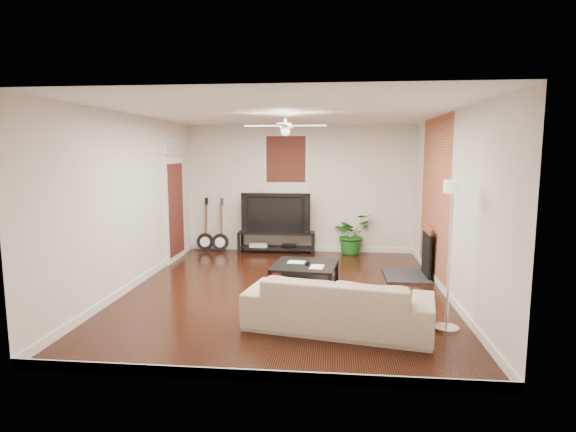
# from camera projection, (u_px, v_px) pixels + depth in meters

# --- Properties ---
(room) EXTENTS (5.01, 6.01, 2.81)m
(room) POSITION_uv_depth(u_px,v_px,m) (285.00, 204.00, 7.21)
(room) COLOR black
(room) RESTS_ON ground
(brick_accent) EXTENTS (0.02, 2.20, 2.80)m
(brick_accent) POSITION_uv_depth(u_px,v_px,m) (434.00, 199.00, 7.96)
(brick_accent) COLOR #B15239
(brick_accent) RESTS_ON floor
(fireplace) EXTENTS (0.80, 1.10, 0.92)m
(fireplace) POSITION_uv_depth(u_px,v_px,m) (415.00, 252.00, 8.11)
(fireplace) COLOR black
(fireplace) RESTS_ON floor
(window_back) EXTENTS (1.00, 0.06, 1.30)m
(window_back) POSITION_uv_depth(u_px,v_px,m) (286.00, 164.00, 10.09)
(window_back) COLOR #3E1B10
(window_back) RESTS_ON wall_back
(door_left) EXTENTS (0.08, 1.00, 2.50)m
(door_left) POSITION_uv_depth(u_px,v_px,m) (175.00, 199.00, 9.35)
(door_left) COLOR white
(door_left) RESTS_ON wall_left
(tv_stand) EXTENTS (1.68, 0.45, 0.47)m
(tv_stand) POSITION_uv_depth(u_px,v_px,m) (277.00, 242.00, 10.16)
(tv_stand) COLOR black
(tv_stand) RESTS_ON floor
(tv) EXTENTS (1.50, 0.20, 0.86)m
(tv) POSITION_uv_depth(u_px,v_px,m) (277.00, 212.00, 10.09)
(tv) COLOR black
(tv) RESTS_ON tv_stand
(coffee_table) EXTENTS (1.09, 1.09, 0.41)m
(coffee_table) POSITION_uv_depth(u_px,v_px,m) (305.00, 276.00, 7.44)
(coffee_table) COLOR black
(coffee_table) RESTS_ON floor
(sofa) EXTENTS (2.43, 1.32, 0.67)m
(sofa) POSITION_uv_depth(u_px,v_px,m) (338.00, 303.00, 5.75)
(sofa) COLOR #BEAA8E
(sofa) RESTS_ON floor
(floor_lamp) EXTENTS (0.36, 0.36, 1.88)m
(floor_lamp) POSITION_uv_depth(u_px,v_px,m) (450.00, 256.00, 5.63)
(floor_lamp) COLOR silver
(floor_lamp) RESTS_ON floor
(potted_plant) EXTENTS (1.06, 1.05, 0.89)m
(potted_plant) POSITION_uv_depth(u_px,v_px,m) (351.00, 234.00, 10.01)
(potted_plant) COLOR #1B611C
(potted_plant) RESTS_ON floor
(guitar_left) EXTENTS (0.40, 0.30, 1.22)m
(guitar_left) POSITION_uv_depth(u_px,v_px,m) (205.00, 224.00, 10.24)
(guitar_left) COLOR black
(guitar_left) RESTS_ON floor
(guitar_right) EXTENTS (0.42, 0.33, 1.22)m
(guitar_right) POSITION_uv_depth(u_px,v_px,m) (220.00, 225.00, 10.17)
(guitar_right) COLOR black
(guitar_right) RESTS_ON floor
(ceiling_fan) EXTENTS (1.24, 1.24, 0.32)m
(ceiling_fan) POSITION_uv_depth(u_px,v_px,m) (285.00, 126.00, 7.05)
(ceiling_fan) COLOR white
(ceiling_fan) RESTS_ON ceiling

